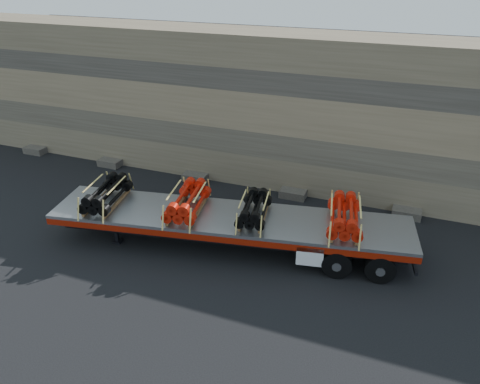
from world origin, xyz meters
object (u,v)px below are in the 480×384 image
Objects in this scene: bundle_midrear at (254,209)px; bundle_midfront at (187,202)px; trailer at (229,231)px; bundle_front at (106,194)px; bundle_rear at (345,217)px.

bundle_midfront is at bearing -180.00° from bundle_midrear.
trailer is at bearing 180.00° from bundle_midrear.
bundle_front is 5.78m from bundle_midrear.
bundle_midrear is 0.88× the size of bundle_rear.
bundle_midfront is 5.76m from bundle_rear.
trailer is 5.51× the size of bundle_midfront.
bundle_front is 0.97× the size of bundle_midfront.
bundle_rear is at bearing -0.00° from bundle_midrear.
bundle_front is 0.99× the size of bundle_rear.
bundle_midrear is (2.49, 0.44, -0.06)m from bundle_midfront.
bundle_midfront reaches higher than bundle_front.
trailer is 6.36× the size of bundle_midrear.
bundle_midrear is at bearing -0.00° from trailer.
bundle_front is at bearing 180.00° from bundle_rear.
trailer is 5.61× the size of bundle_rear.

